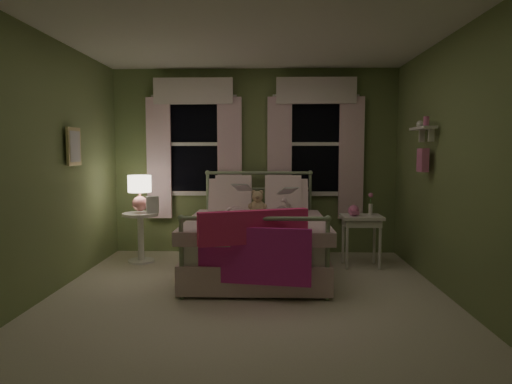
{
  "coord_description": "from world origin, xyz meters",
  "views": [
    {
      "loc": [
        0.21,
        -4.38,
        1.45
      ],
      "look_at": [
        0.06,
        0.62,
        1.0
      ],
      "focal_mm": 32.0,
      "sensor_mm": 36.0,
      "label": 1
    }
  ],
  "objects_px": {
    "child_left": "(236,189)",
    "child_right": "(280,190)",
    "bed": "(257,241)",
    "table_lamp": "(140,189)",
    "nightstand_left": "(141,230)",
    "nightstand_right": "(361,223)",
    "teddy_bear": "(257,204)"
  },
  "relations": [
    {
      "from": "child_left",
      "to": "child_right",
      "type": "distance_m",
      "value": 0.56
    },
    {
      "from": "bed",
      "to": "table_lamp",
      "type": "distance_m",
      "value": 1.7
    },
    {
      "from": "bed",
      "to": "child_left",
      "type": "xyz_separation_m",
      "value": [
        -0.28,
        0.42,
        0.58
      ]
    },
    {
      "from": "nightstand_left",
      "to": "bed",
      "type": "bearing_deg",
      "value": -17.3
    },
    {
      "from": "table_lamp",
      "to": "nightstand_right",
      "type": "height_order",
      "value": "table_lamp"
    },
    {
      "from": "bed",
      "to": "table_lamp",
      "type": "bearing_deg",
      "value": 162.7
    },
    {
      "from": "table_lamp",
      "to": "child_right",
      "type": "bearing_deg",
      "value": -1.75
    },
    {
      "from": "child_right",
      "to": "nightstand_right",
      "type": "distance_m",
      "value": 1.1
    },
    {
      "from": "child_left",
      "to": "table_lamp",
      "type": "height_order",
      "value": "child_left"
    },
    {
      "from": "teddy_bear",
      "to": "nightstand_left",
      "type": "bearing_deg",
      "value": 172.05
    },
    {
      "from": "child_right",
      "to": "nightstand_left",
      "type": "height_order",
      "value": "child_right"
    },
    {
      "from": "nightstand_left",
      "to": "table_lamp",
      "type": "distance_m",
      "value": 0.54
    },
    {
      "from": "nightstand_left",
      "to": "table_lamp",
      "type": "bearing_deg",
      "value": -90.0
    },
    {
      "from": "child_right",
      "to": "bed",
      "type": "bearing_deg",
      "value": 57.87
    },
    {
      "from": "bed",
      "to": "child_right",
      "type": "distance_m",
      "value": 0.76
    },
    {
      "from": "child_left",
      "to": "nightstand_left",
      "type": "xyz_separation_m",
      "value": [
        -1.25,
        0.06,
        -0.54
      ]
    },
    {
      "from": "child_right",
      "to": "table_lamp",
      "type": "height_order",
      "value": "child_right"
    },
    {
      "from": "child_left",
      "to": "nightstand_right",
      "type": "bearing_deg",
      "value": -172.05
    },
    {
      "from": "bed",
      "to": "nightstand_left",
      "type": "relative_size",
      "value": 3.13
    },
    {
      "from": "teddy_bear",
      "to": "bed",
      "type": "bearing_deg",
      "value": -90.0
    },
    {
      "from": "child_left",
      "to": "nightstand_left",
      "type": "height_order",
      "value": "child_left"
    },
    {
      "from": "bed",
      "to": "table_lamp",
      "type": "height_order",
      "value": "bed"
    },
    {
      "from": "bed",
      "to": "child_right",
      "type": "relative_size",
      "value": 2.66
    },
    {
      "from": "teddy_bear",
      "to": "nightstand_left",
      "type": "distance_m",
      "value": 1.59
    },
    {
      "from": "child_left",
      "to": "teddy_bear",
      "type": "height_order",
      "value": "child_left"
    },
    {
      "from": "nightstand_left",
      "to": "nightstand_right",
      "type": "height_order",
      "value": "same"
    },
    {
      "from": "child_left",
      "to": "nightstand_right",
      "type": "height_order",
      "value": "child_left"
    },
    {
      "from": "child_right",
      "to": "table_lamp",
      "type": "relative_size",
      "value": 1.64
    },
    {
      "from": "child_left",
      "to": "teddy_bear",
      "type": "relative_size",
      "value": 2.47
    },
    {
      "from": "nightstand_left",
      "to": "nightstand_right",
      "type": "xyz_separation_m",
      "value": [
        2.83,
        -0.16,
        0.13
      ]
    },
    {
      "from": "child_right",
      "to": "table_lamp",
      "type": "distance_m",
      "value": 1.81
    },
    {
      "from": "child_right",
      "to": "teddy_bear",
      "type": "xyz_separation_m",
      "value": [
        -0.28,
        -0.16,
        -0.16
      ]
    }
  ]
}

